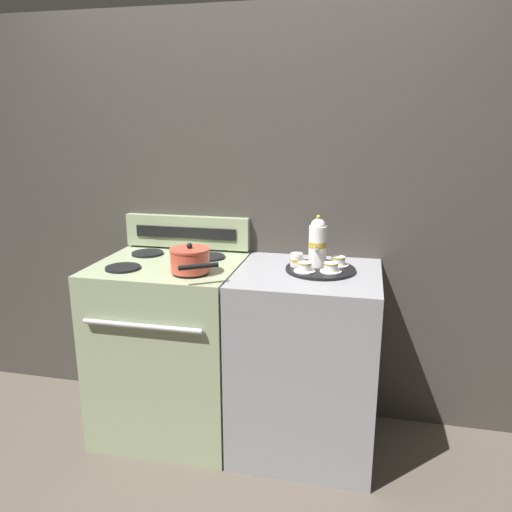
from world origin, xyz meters
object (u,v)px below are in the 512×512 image
(stove, at_px, (172,347))
(serving_tray, at_px, (320,269))
(teacup_right, at_px, (305,267))
(teapot, at_px, (318,242))
(saucepan, at_px, (190,260))
(creamer_jug, at_px, (297,260))
(teacup_front, at_px, (338,261))
(teacup_left, at_px, (331,267))

(stove, distance_m, serving_tray, 0.91)
(stove, xyz_separation_m, teacup_right, (0.70, -0.04, 0.50))
(teapot, distance_m, teacup_right, 0.15)
(saucepan, relative_size, creamer_jug, 4.68)
(stove, relative_size, creamer_jug, 14.52)
(teacup_right, bearing_deg, teacup_front, 42.65)
(stove, xyz_separation_m, creamer_jug, (0.65, 0.04, 0.51))
(teapot, xyz_separation_m, creamer_jug, (-0.10, -0.02, -0.09))
(serving_tray, xyz_separation_m, creamer_jug, (-0.12, 0.01, 0.04))
(stove, distance_m, teacup_left, 0.96)
(stove, distance_m, creamer_jug, 0.83)
(teapot, distance_m, creamer_jug, 0.13)
(creamer_jug, bearing_deg, serving_tray, -3.13)
(teacup_front, bearing_deg, serving_tray, -142.00)
(teacup_right, bearing_deg, teacup_left, 9.38)
(serving_tray, relative_size, teapot, 1.32)
(teacup_left, bearing_deg, teapot, 131.48)
(saucepan, bearing_deg, creamer_jug, 21.38)
(teapot, bearing_deg, saucepan, -160.01)
(teacup_left, relative_size, creamer_jug, 1.57)
(stove, height_order, saucepan, saucepan)
(serving_tray, xyz_separation_m, teapot, (-0.02, 0.03, 0.13))
(stove, bearing_deg, saucepan, -39.69)
(stove, relative_size, teacup_left, 9.24)
(teapot, distance_m, teacup_left, 0.15)
(teacup_right, height_order, creamer_jug, creamer_jug)
(saucepan, bearing_deg, serving_tray, 16.87)
(teacup_left, xyz_separation_m, teacup_right, (-0.12, -0.02, 0.00))
(saucepan, height_order, creamer_jug, saucepan)
(saucepan, distance_m, teacup_right, 0.54)
(teacup_left, height_order, teacup_right, same)
(serving_tray, distance_m, teapot, 0.13)
(stove, bearing_deg, serving_tray, 2.57)
(stove, bearing_deg, teacup_left, -1.36)
(teacup_right, distance_m, creamer_jug, 0.10)
(teacup_left, height_order, creamer_jug, creamer_jug)
(serving_tray, xyz_separation_m, teacup_right, (-0.07, -0.07, 0.03))
(serving_tray, distance_m, teacup_right, 0.10)
(stove, height_order, teacup_left, teacup_left)
(stove, relative_size, teacup_front, 9.24)
(stove, height_order, teacup_front, teacup_front)
(teacup_right, height_order, teacup_front, same)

